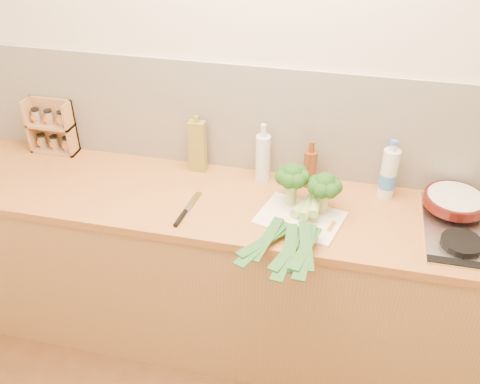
% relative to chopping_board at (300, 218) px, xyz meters
% --- Properties ---
extents(room_shell, '(3.50, 3.50, 3.50)m').
position_rel_chopping_board_xyz_m(room_shell, '(-0.21, 0.36, 0.26)').
color(room_shell, beige).
rests_on(room_shell, ground).
extents(counter, '(3.20, 0.62, 0.90)m').
position_rel_chopping_board_xyz_m(counter, '(-0.21, 0.07, -0.45)').
color(counter, '#A27E43').
rests_on(counter, ground).
extents(chopping_board, '(0.41, 0.34, 0.01)m').
position_rel_chopping_board_xyz_m(chopping_board, '(0.00, 0.00, 0.00)').
color(chopping_board, white).
rests_on(chopping_board, counter).
extents(broccoli_left, '(0.15, 0.15, 0.21)m').
position_rel_chopping_board_xyz_m(broccoli_left, '(-0.06, 0.10, 0.15)').
color(broccoli_left, '#A3B66A').
rests_on(broccoli_left, chopping_board).
extents(broccoli_right, '(0.15, 0.15, 0.20)m').
position_rel_chopping_board_xyz_m(broccoli_right, '(0.09, 0.06, 0.14)').
color(broccoli_right, '#A3B66A').
rests_on(broccoli_right, chopping_board).
extents(leek_front, '(0.30, 0.63, 0.04)m').
position_rel_chopping_board_xyz_m(leek_front, '(-0.03, -0.02, 0.03)').
color(leek_front, white).
rests_on(leek_front, chopping_board).
extents(leek_mid, '(0.14, 0.69, 0.04)m').
position_rel_chopping_board_xyz_m(leek_mid, '(0.02, -0.04, 0.05)').
color(leek_mid, white).
rests_on(leek_mid, chopping_board).
extents(leek_back, '(0.10, 0.67, 0.04)m').
position_rel_chopping_board_xyz_m(leek_back, '(0.06, -0.05, 0.06)').
color(leek_back, white).
rests_on(leek_back, chopping_board).
extents(chefs_knife, '(0.05, 0.28, 0.02)m').
position_rel_chopping_board_xyz_m(chefs_knife, '(-0.50, -0.09, 0.00)').
color(chefs_knife, silver).
rests_on(chefs_knife, counter).
extents(skillet, '(0.39, 0.27, 0.05)m').
position_rel_chopping_board_xyz_m(skillet, '(0.66, 0.21, 0.06)').
color(skillet, '#46100B').
rests_on(skillet, gas_hob).
extents(spice_rack, '(0.24, 0.10, 0.29)m').
position_rel_chopping_board_xyz_m(spice_rack, '(-1.34, 0.32, 0.12)').
color(spice_rack, '#B5824D').
rests_on(spice_rack, counter).
extents(oil_tin, '(0.08, 0.05, 0.29)m').
position_rel_chopping_board_xyz_m(oil_tin, '(-0.55, 0.30, 0.13)').
color(oil_tin, olive).
rests_on(oil_tin, counter).
extents(glass_bottle, '(0.07, 0.07, 0.30)m').
position_rel_chopping_board_xyz_m(glass_bottle, '(-0.22, 0.28, 0.12)').
color(glass_bottle, silver).
rests_on(glass_bottle, counter).
extents(amber_bottle, '(0.06, 0.06, 0.23)m').
position_rel_chopping_board_xyz_m(amber_bottle, '(0.00, 0.28, 0.09)').
color(amber_bottle, '#612F12').
rests_on(amber_bottle, counter).
extents(water_bottle, '(0.08, 0.08, 0.27)m').
position_rel_chopping_board_xyz_m(water_bottle, '(0.36, 0.27, 0.11)').
color(water_bottle, silver).
rests_on(water_bottle, counter).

